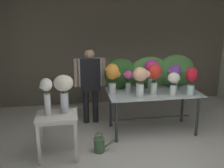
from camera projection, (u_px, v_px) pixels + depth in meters
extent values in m
plane|color=beige|center=(131.00, 131.00, 5.02)|extent=(7.79, 7.79, 0.00)
cube|color=#706656|center=(116.00, 44.00, 6.30)|extent=(5.74, 0.12, 2.91)
cube|color=silver|center=(153.00, 92.00, 4.80)|extent=(1.70, 0.85, 0.02)
cylinder|color=#38383D|center=(116.00, 122.00, 4.49)|extent=(0.05, 0.05, 0.77)
sphere|color=#38383D|center=(116.00, 140.00, 4.58)|extent=(0.07, 0.07, 0.07)
cylinder|color=#38383D|center=(197.00, 116.00, 4.71)|extent=(0.05, 0.05, 0.77)
sphere|color=#38383D|center=(196.00, 134.00, 4.81)|extent=(0.07, 0.07, 0.07)
cylinder|color=#38383D|center=(111.00, 108.00, 5.10)|extent=(0.05, 0.05, 0.77)
sphere|color=#38383D|center=(111.00, 125.00, 5.20)|extent=(0.07, 0.07, 0.07)
cylinder|color=#38383D|center=(183.00, 104.00, 5.33)|extent=(0.05, 0.05, 0.77)
sphere|color=#38383D|center=(181.00, 120.00, 5.43)|extent=(0.07, 0.07, 0.07)
cylinder|color=#38383D|center=(152.00, 118.00, 4.94)|extent=(1.50, 0.03, 0.03)
cube|color=silver|center=(57.00, 115.00, 3.94)|extent=(0.62, 0.48, 0.03)
cube|color=silver|center=(57.00, 118.00, 3.95)|extent=(0.56, 0.42, 0.06)
cube|color=silver|center=(39.00, 145.00, 3.80)|extent=(0.05, 0.05, 0.69)
cube|color=silver|center=(76.00, 142.00, 3.88)|extent=(0.05, 0.05, 0.69)
cube|color=silver|center=(42.00, 132.00, 4.19)|extent=(0.05, 0.05, 0.69)
cube|color=silver|center=(75.00, 130.00, 4.27)|extent=(0.05, 0.05, 0.69)
cylinder|color=#232328|center=(86.00, 104.00, 5.29)|extent=(0.12, 0.12, 0.81)
cylinder|color=#232328|center=(95.00, 103.00, 5.32)|extent=(0.12, 0.12, 0.81)
cube|color=#B2BCC6|center=(90.00, 72.00, 5.13)|extent=(0.45, 0.22, 0.53)
cube|color=black|center=(90.00, 75.00, 5.03)|extent=(0.39, 0.02, 0.65)
cylinder|color=#D8AD8E|center=(76.00, 73.00, 5.09)|extent=(0.09, 0.09, 0.55)
cylinder|color=#D8AD8E|center=(104.00, 72.00, 5.17)|extent=(0.09, 0.09, 0.55)
sphere|color=#D8AD8E|center=(89.00, 54.00, 5.03)|extent=(0.20, 0.20, 0.20)
ellipsoid|color=brown|center=(89.00, 51.00, 5.03)|extent=(0.15, 0.15, 0.09)
ellipsoid|color=#2D6028|center=(121.00, 74.00, 4.92)|extent=(0.62, 0.28, 0.58)
ellipsoid|color=#477F3D|center=(149.00, 72.00, 5.01)|extent=(0.79, 0.30, 0.60)
ellipsoid|color=#477F3D|center=(176.00, 71.00, 5.09)|extent=(0.77, 0.31, 0.63)
cylinder|color=silver|center=(128.00, 87.00, 4.80)|extent=(0.10, 0.10, 0.16)
cylinder|color=#9EBCB2|center=(128.00, 90.00, 4.81)|extent=(0.09, 0.09, 0.07)
cylinder|color=#2D6028|center=(129.00, 84.00, 4.78)|extent=(0.01, 0.01, 0.26)
cylinder|color=#2D6028|center=(128.00, 84.00, 4.79)|extent=(0.01, 0.01, 0.26)
cylinder|color=#2D6028|center=(128.00, 84.00, 4.77)|extent=(0.01, 0.01, 0.26)
ellipsoid|color=#E54C9E|center=(128.00, 75.00, 4.74)|extent=(0.16, 0.16, 0.15)
sphere|color=#E54C9E|center=(126.00, 75.00, 4.70)|extent=(0.08, 0.08, 0.08)
sphere|color=#E54C9E|center=(131.00, 76.00, 4.73)|extent=(0.06, 0.06, 0.06)
ellipsoid|color=#387033|center=(129.00, 82.00, 4.77)|extent=(0.10, 0.10, 0.03)
cylinder|color=silver|center=(174.00, 84.00, 4.94)|extent=(0.12, 0.12, 0.20)
cylinder|color=#9EBCB2|center=(174.00, 87.00, 4.96)|extent=(0.11, 0.11, 0.08)
cylinder|color=#28562D|center=(175.00, 81.00, 4.93)|extent=(0.01, 0.01, 0.28)
cylinder|color=#28562D|center=(174.00, 81.00, 4.96)|extent=(0.01, 0.01, 0.28)
cylinder|color=#28562D|center=(173.00, 81.00, 4.93)|extent=(0.01, 0.01, 0.28)
cylinder|color=#28562D|center=(175.00, 82.00, 4.91)|extent=(0.01, 0.01, 0.28)
ellipsoid|color=purple|center=(175.00, 71.00, 4.87)|extent=(0.21, 0.21, 0.23)
sphere|color=purple|center=(171.00, 72.00, 4.86)|extent=(0.09, 0.09, 0.09)
sphere|color=purple|center=(179.00, 71.00, 4.91)|extent=(0.07, 0.07, 0.07)
ellipsoid|color=#2D6028|center=(176.00, 77.00, 4.95)|extent=(0.09, 0.10, 0.03)
cylinder|color=silver|center=(154.00, 88.00, 4.62)|extent=(0.13, 0.13, 0.22)
cylinder|color=#9EBCB2|center=(153.00, 92.00, 4.64)|extent=(0.12, 0.12, 0.09)
cylinder|color=#28562D|center=(155.00, 85.00, 4.61)|extent=(0.01, 0.01, 0.33)
cylinder|color=#28562D|center=(154.00, 84.00, 4.63)|extent=(0.01, 0.01, 0.33)
cylinder|color=#28562D|center=(152.00, 85.00, 4.60)|extent=(0.01, 0.01, 0.33)
cylinder|color=#28562D|center=(155.00, 85.00, 4.58)|extent=(0.01, 0.01, 0.33)
ellipsoid|color=red|center=(154.00, 72.00, 4.54)|extent=(0.25, 0.25, 0.26)
sphere|color=red|center=(150.00, 75.00, 4.51)|extent=(0.11, 0.11, 0.11)
ellipsoid|color=#28562D|center=(153.00, 81.00, 4.58)|extent=(0.10, 0.10, 0.03)
cylinder|color=silver|center=(191.00, 90.00, 4.60)|extent=(0.13, 0.13, 0.19)
cylinder|color=#9EBCB2|center=(190.00, 93.00, 4.61)|extent=(0.12, 0.12, 0.08)
cylinder|color=#2D6028|center=(193.00, 87.00, 4.58)|extent=(0.01, 0.01, 0.29)
cylinder|color=#2D6028|center=(190.00, 86.00, 4.60)|extent=(0.01, 0.01, 0.29)
cylinder|color=#2D6028|center=(189.00, 87.00, 4.58)|extent=(0.01, 0.01, 0.29)
cylinder|color=#2D6028|center=(191.00, 87.00, 4.55)|extent=(0.01, 0.01, 0.29)
ellipsoid|color=red|center=(192.00, 75.00, 4.52)|extent=(0.22, 0.22, 0.26)
cylinder|color=silver|center=(140.00, 90.00, 4.51)|extent=(0.14, 0.14, 0.23)
cylinder|color=#9EBCB2|center=(140.00, 94.00, 4.52)|extent=(0.13, 0.13, 0.10)
cylinder|color=#477F3D|center=(142.00, 87.00, 4.49)|extent=(0.01, 0.01, 0.32)
cylinder|color=#477F3D|center=(139.00, 87.00, 4.52)|extent=(0.01, 0.01, 0.32)
cylinder|color=#477F3D|center=(139.00, 88.00, 4.47)|extent=(0.01, 0.01, 0.32)
ellipsoid|color=#F4B78E|center=(140.00, 74.00, 4.43)|extent=(0.26, 0.26, 0.24)
sphere|color=#F4B78E|center=(147.00, 74.00, 4.43)|extent=(0.12, 0.12, 0.12)
cylinder|color=silver|center=(173.00, 90.00, 4.57)|extent=(0.11, 0.11, 0.19)
cylinder|color=#9EBCB2|center=(173.00, 93.00, 4.59)|extent=(0.10, 0.10, 0.08)
cylinder|color=#28562D|center=(175.00, 88.00, 4.56)|extent=(0.01, 0.01, 0.26)
cylinder|color=#28562D|center=(173.00, 88.00, 4.57)|extent=(0.01, 0.01, 0.26)
cylinder|color=#28562D|center=(173.00, 88.00, 4.54)|extent=(0.01, 0.01, 0.26)
ellipsoid|color=white|center=(174.00, 78.00, 4.51)|extent=(0.21, 0.21, 0.19)
sphere|color=white|center=(170.00, 77.00, 4.52)|extent=(0.06, 0.06, 0.06)
sphere|color=white|center=(178.00, 77.00, 4.55)|extent=(0.07, 0.07, 0.07)
ellipsoid|color=#387033|center=(174.00, 83.00, 4.57)|extent=(0.10, 0.05, 0.03)
cylinder|color=silver|center=(151.00, 84.00, 4.90)|extent=(0.13, 0.13, 0.23)
cylinder|color=#9EBCB2|center=(151.00, 87.00, 4.92)|extent=(0.12, 0.12, 0.09)
cylinder|color=#387033|center=(153.00, 80.00, 4.89)|extent=(0.01, 0.01, 0.35)
cylinder|color=#387033|center=(150.00, 80.00, 4.91)|extent=(0.01, 0.01, 0.35)
cylinder|color=#387033|center=(151.00, 81.00, 4.86)|extent=(0.01, 0.01, 0.35)
ellipsoid|color=#D1338E|center=(152.00, 67.00, 4.81)|extent=(0.28, 0.28, 0.27)
sphere|color=#D1338E|center=(147.00, 69.00, 4.82)|extent=(0.08, 0.08, 0.08)
cylinder|color=silver|center=(112.00, 89.00, 4.66)|extent=(0.14, 0.14, 0.20)
cylinder|color=#9EBCB2|center=(112.00, 91.00, 4.68)|extent=(0.12, 0.12, 0.08)
cylinder|color=#28562D|center=(114.00, 85.00, 4.64)|extent=(0.01, 0.01, 0.32)
cylinder|color=#28562D|center=(111.00, 85.00, 4.66)|extent=(0.01, 0.01, 0.32)
cylinder|color=#28562D|center=(112.00, 85.00, 4.62)|extent=(0.01, 0.01, 0.32)
ellipsoid|color=orange|center=(112.00, 72.00, 4.57)|extent=(0.24, 0.24, 0.28)
sphere|color=orange|center=(107.00, 70.00, 4.55)|extent=(0.09, 0.09, 0.09)
sphere|color=orange|center=(117.00, 74.00, 4.60)|extent=(0.12, 0.12, 0.12)
cylinder|color=silver|center=(48.00, 104.00, 3.87)|extent=(0.09, 0.09, 0.34)
cylinder|color=#9EBCB2|center=(48.00, 110.00, 3.89)|extent=(0.09, 0.09, 0.14)
cylinder|color=#387033|center=(49.00, 102.00, 3.85)|extent=(0.01, 0.01, 0.41)
cylinder|color=#387033|center=(47.00, 101.00, 3.87)|extent=(0.01, 0.01, 0.41)
cylinder|color=#387033|center=(47.00, 102.00, 3.83)|extent=(0.01, 0.01, 0.41)
ellipsoid|color=white|center=(46.00, 85.00, 3.78)|extent=(0.18, 0.18, 0.19)
sphere|color=white|center=(41.00, 87.00, 3.76)|extent=(0.05, 0.05, 0.05)
cylinder|color=silver|center=(65.00, 103.00, 3.95)|extent=(0.13, 0.13, 0.33)
cylinder|color=#9EBCB2|center=(65.00, 108.00, 3.98)|extent=(0.12, 0.12, 0.14)
cylinder|color=#2D6028|center=(67.00, 100.00, 3.94)|extent=(0.01, 0.01, 0.39)
cylinder|color=#2D6028|center=(63.00, 100.00, 3.96)|extent=(0.01, 0.01, 0.39)
cylinder|color=#2D6028|center=(64.00, 101.00, 3.92)|extent=(0.01, 0.01, 0.39)
ellipsoid|color=silver|center=(63.00, 83.00, 3.87)|extent=(0.29, 0.29, 0.24)
sphere|color=silver|center=(57.00, 82.00, 3.84)|extent=(0.08, 0.08, 0.08)
sphere|color=silver|center=(69.00, 81.00, 3.86)|extent=(0.08, 0.08, 0.08)
cylinder|color=#4C704C|center=(99.00, 145.00, 4.24)|extent=(0.18, 0.18, 0.24)
cylinder|color=#4C704C|center=(109.00, 144.00, 4.27)|extent=(0.18, 0.04, 0.14)
torus|color=#4C704C|center=(99.00, 136.00, 4.20)|extent=(0.13, 0.02, 0.13)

